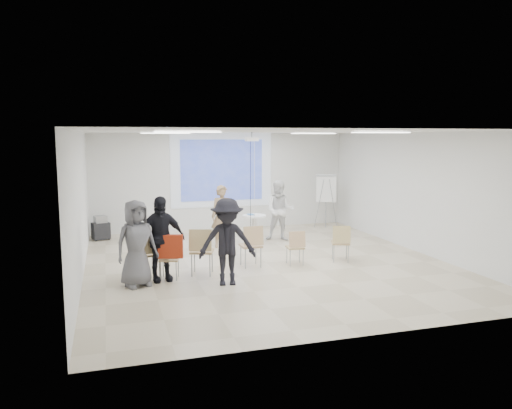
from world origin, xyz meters
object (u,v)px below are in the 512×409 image
object	(u,v)px
chair_left_mid	(169,256)
player_right	(280,207)
pedestal_table	(254,227)
chair_far_left	(149,251)
chair_center	(252,243)
audience_left	(160,233)
audience_outer	(136,238)
flipchart_easel	(326,189)
chair_right_inner	(296,245)
chair_right_far	(341,240)
audience_mid	(227,236)
chair_left_inner	(201,248)
laptop	(202,249)
av_cart	(101,229)
player_left	(222,212)

from	to	relation	value
chair_left_mid	player_right	bearing A→B (deg)	56.59
pedestal_table	chair_far_left	world-z (taller)	chair_far_left
chair_center	audience_left	bearing A→B (deg)	-168.60
chair_center	audience_outer	world-z (taller)	audience_outer
flipchart_easel	chair_far_left	bearing A→B (deg)	-121.92
player_right	chair_right_inner	xyz separation A→B (m)	(-0.57, -2.70, -0.46)
chair_right_far	audience_mid	size ratio (longest dim) A/B	0.45
chair_far_left	audience_left	world-z (taller)	audience_left
chair_center	audience_left	distance (m)	2.14
chair_left_inner	chair_right_far	distance (m)	3.31
chair_left_inner	audience_left	distance (m)	0.96
player_right	chair_left_inner	world-z (taller)	player_right
laptop	av_cart	bearing A→B (deg)	-45.80
audience_mid	chair_left_inner	bearing A→B (deg)	124.93
flipchart_easel	av_cart	size ratio (longest dim) A/B	2.49
audience_outer	av_cart	xyz separation A→B (m)	(-0.72, 4.82, -0.63)
player_right	av_cart	distance (m)	5.09
player_left	chair_center	bearing A→B (deg)	-76.21
laptop	audience_outer	distance (m)	1.50
player_left	chair_right_far	bearing A→B (deg)	-35.79
player_right	audience_mid	bearing A→B (deg)	-100.91
chair_left_inner	chair_right_far	xyz separation A→B (m)	(3.31, 0.21, -0.08)
player_left	audience_mid	distance (m)	3.37
audience_left	audience_outer	distance (m)	0.53
player_left	av_cart	size ratio (longest dim) A/B	2.71
laptop	av_cart	world-z (taller)	av_cart
chair_right_inner	audience_left	xyz separation A→B (m)	(-3.05, -0.35, 0.52)
chair_left_mid	chair_center	distance (m)	1.93
player_left	av_cart	distance (m)	3.68
av_cart	chair_left_mid	bearing A→B (deg)	-90.42
chair_far_left	audience_mid	size ratio (longest dim) A/B	0.51
pedestal_table	chair_left_inner	world-z (taller)	chair_left_inner
chair_left_mid	audience_outer	xyz separation A→B (m)	(-0.64, -0.26, 0.46)
pedestal_table	laptop	xyz separation A→B (m)	(-1.97, -2.73, 0.10)
pedestal_table	laptop	distance (m)	3.36
chair_right_inner	pedestal_table	bearing A→B (deg)	100.14
chair_left_mid	chair_right_inner	bearing A→B (deg)	21.89
player_right	audience_outer	world-z (taller)	audience_outer
audience_outer	av_cart	distance (m)	4.91
pedestal_table	laptop	bearing A→B (deg)	-125.78
player_left	laptop	distance (m)	2.65
chair_left_mid	audience_mid	size ratio (longest dim) A/B	0.43
audience_left	audience_outer	size ratio (longest dim) A/B	1.04
player_right	laptop	bearing A→B (deg)	-112.20
chair_center	chair_right_far	bearing A→B (deg)	-4.50
player_left	chair_left_inner	xyz separation A→B (m)	(-1.03, -2.52, -0.33)
pedestal_table	chair_right_inner	bearing A→B (deg)	-85.70
chair_left_mid	chair_right_inner	xyz separation A→B (m)	(2.88, 0.33, -0.02)
pedestal_table	chair_left_inner	xyz separation A→B (m)	(-1.99, -2.83, 0.16)
player_left	chair_right_inner	distance (m)	2.63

